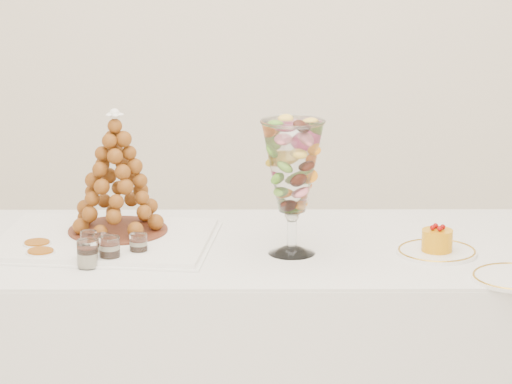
{
  "coord_description": "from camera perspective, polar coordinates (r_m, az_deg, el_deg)",
  "views": [
    {
      "loc": [
        0.25,
        -2.95,
        1.77
      ],
      "look_at": [
        0.05,
        0.22,
        0.93
      ],
      "focal_mm": 85.0,
      "sensor_mm": 36.0,
      "label": 1
    }
  ],
  "objects": [
    {
      "name": "lace_tray",
      "position": [
        3.54,
        -7.15,
        -2.26
      ],
      "size": [
        0.62,
        0.48,
        0.02
      ],
      "primitive_type": "cube",
      "rotation": [
        0.0,
        0.0,
        -0.05
      ],
      "color": "white",
      "rests_on": "buffet_table"
    },
    {
      "name": "ramekin_front",
      "position": [
        3.41,
        -10.1,
        -2.97
      ],
      "size": [
        0.08,
        0.08,
        0.03
      ],
      "primitive_type": "cylinder",
      "color": "white",
      "rests_on": "buffet_table"
    },
    {
      "name": "mousse_cake",
      "position": [
        3.44,
        8.52,
        -2.24
      ],
      "size": [
        0.09,
        0.09,
        0.08
      ],
      "color": "orange",
      "rests_on": "cake_plate"
    },
    {
      "name": "verrine_c",
      "position": [
        3.39,
        -5.55,
        -2.54
      ],
      "size": [
        0.06,
        0.06,
        0.07
      ],
      "primitive_type": "cylinder",
      "rotation": [
        0.0,
        0.0,
        0.3
      ],
      "color": "white",
      "rests_on": "buffet_table"
    },
    {
      "name": "ramekin_back",
      "position": [
        3.49,
        -10.26,
        -2.56
      ],
      "size": [
        0.08,
        0.08,
        0.03
      ],
      "primitive_type": "cylinder",
      "color": "white",
      "rests_on": "buffet_table"
    },
    {
      "name": "verrine_a",
      "position": [
        3.45,
        -7.87,
        -2.33
      ],
      "size": [
        0.06,
        0.06,
        0.06
      ],
      "primitive_type": "cylinder",
      "rotation": [
        0.0,
        0.0,
        0.31
      ],
      "color": "white",
      "rests_on": "buffet_table"
    },
    {
      "name": "verrine_e",
      "position": [
        3.35,
        -6.9,
        -2.74
      ],
      "size": [
        0.07,
        0.07,
        0.08
      ],
      "primitive_type": "cylinder",
      "rotation": [
        0.0,
        0.0,
        -0.33
      ],
      "color": "white",
      "rests_on": "buffet_table"
    },
    {
      "name": "verrine_b",
      "position": [
        3.41,
        -7.28,
        -2.53
      ],
      "size": [
        0.05,
        0.05,
        0.07
      ],
      "primitive_type": "cylinder",
      "rotation": [
        0.0,
        0.0,
        0.11
      ],
      "color": "white",
      "rests_on": "buffet_table"
    },
    {
      "name": "buffet_table",
      "position": [
        3.62,
        -0.86,
        -8.04
      ],
      "size": [
        1.97,
        0.9,
        0.73
      ],
      "rotation": [
        0.0,
        0.0,
        0.07
      ],
      "color": "white",
      "rests_on": "ground"
    },
    {
      "name": "macaron_vase",
      "position": [
        3.36,
        1.72,
        1.12
      ],
      "size": [
        0.17,
        0.17,
        0.38
      ],
      "color": "white",
      "rests_on": "buffet_table"
    },
    {
      "name": "cake_plate",
      "position": [
        3.45,
        8.5,
        -2.81
      ],
      "size": [
        0.23,
        0.23,
        0.01
      ],
      "primitive_type": "cylinder",
      "color": "white",
      "rests_on": "buffet_table"
    },
    {
      "name": "croquembouche",
      "position": [
        3.54,
        -6.59,
        0.92
      ],
      "size": [
        0.31,
        0.31,
        0.36
      ],
      "rotation": [
        0.0,
        0.0,
        0.34
      ],
      "color": "#5F2A19",
      "rests_on": "lace_tray"
    },
    {
      "name": "verrine_d",
      "position": [
        3.32,
        -7.94,
        -2.9
      ],
      "size": [
        0.07,
        0.07,
        0.08
      ],
      "primitive_type": "cylinder",
      "rotation": [
        0.0,
        0.0,
        0.25
      ],
      "color": "white",
      "rests_on": "buffet_table"
    }
  ]
}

